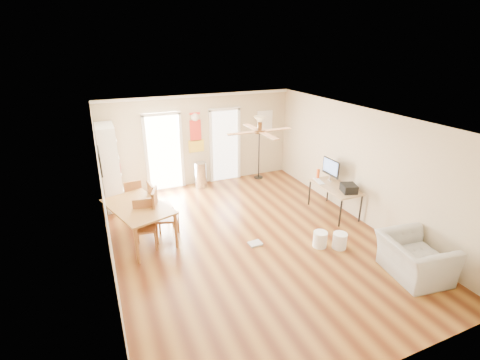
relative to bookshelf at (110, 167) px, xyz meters
name	(u,v)px	position (x,y,z in m)	size (l,w,h in m)	color
floor	(251,240)	(2.52, -2.88, -1.05)	(7.00, 7.00, 0.00)	brown
ceiling	(253,119)	(2.52, -2.88, 1.55)	(5.50, 7.00, 0.00)	silver
wall_back	(200,140)	(2.52, 0.62, 0.25)	(5.50, 0.04, 2.60)	beige
wall_front	(383,293)	(2.52, -6.38, 0.25)	(5.50, 0.04, 2.60)	beige
wall_left	(106,208)	(-0.23, -2.88, 0.25)	(0.04, 7.00, 2.60)	beige
wall_right	(361,165)	(5.27, -2.88, 0.25)	(0.04, 7.00, 2.60)	beige
crown_molding	(253,121)	(2.52, -2.88, 1.51)	(5.50, 7.00, 0.08)	white
kitchen_doorway	(164,153)	(1.47, 0.61, 0.00)	(0.90, 0.10, 2.10)	white
bathroom_doorway	(225,146)	(3.27, 0.61, 0.00)	(0.80, 0.10, 2.10)	white
wall_decal	(196,132)	(2.39, 0.60, 0.50)	(0.46, 0.03, 1.10)	red
ac_grille	(265,121)	(4.57, 0.59, 0.65)	(0.50, 0.04, 0.60)	white
framed_poster	(100,161)	(-0.21, -1.48, 0.65)	(0.04, 0.66, 0.48)	black
ceiling_fan	(260,131)	(2.52, -3.18, 1.38)	(1.24, 1.24, 0.20)	#593819
bookshelf	(110,167)	(0.00, 0.00, 0.00)	(0.42, 0.95, 2.10)	white
dining_table	(140,223)	(0.37, -1.96, -0.65)	(0.97, 1.61, 0.81)	olive
dining_chair_right_a	(161,204)	(0.92, -1.49, -0.53)	(0.43, 0.43, 1.05)	#935F2F
dining_chair_right_b	(167,215)	(0.92, -2.12, -0.49)	(0.46, 0.46, 1.13)	brown
dining_chair_near	(145,226)	(0.44, -2.29, -0.55)	(0.41, 0.41, 0.99)	#A35C34
dining_chair_far	(133,198)	(0.39, -0.77, -0.57)	(0.39, 0.39, 0.95)	#A36B34
trash_can	(201,175)	(2.39, 0.29, -0.68)	(0.34, 0.34, 0.74)	#B3B4B6
torchiere_lamp	(259,148)	(4.24, 0.29, -0.10)	(0.36, 0.36, 1.91)	black
computer_desk	(334,200)	(4.89, -2.54, -0.70)	(0.65, 1.31, 0.70)	tan
imac	(331,170)	(4.99, -2.19, -0.07)	(0.08, 0.60, 0.56)	black
keyboard	(319,181)	(4.72, -2.11, -0.34)	(0.14, 0.44, 0.02)	silver
printer	(349,188)	(4.97, -2.92, -0.26)	(0.31, 0.36, 0.19)	black
orange_bottle	(318,174)	(4.82, -1.93, -0.23)	(0.08, 0.08, 0.24)	#E04E13
wastebasket_a	(320,239)	(3.71, -3.67, -0.89)	(0.29, 0.29, 0.33)	white
wastebasket_b	(340,241)	(4.05, -3.87, -0.89)	(0.29, 0.29, 0.33)	white
floor_cloth	(255,244)	(2.52, -3.09, -1.03)	(0.27, 0.21, 0.04)	#A09F9A
armchair	(414,258)	(4.67, -5.11, -0.69)	(1.12, 0.98, 0.73)	#ABAAA5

